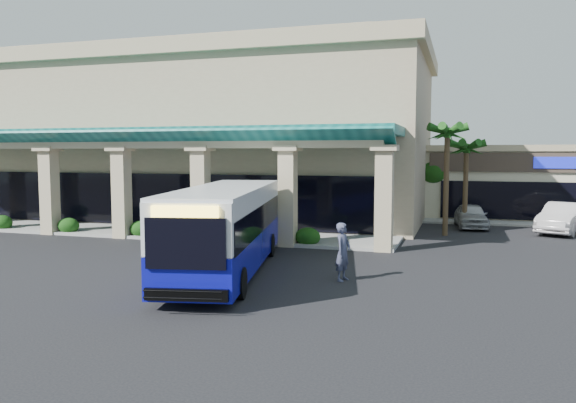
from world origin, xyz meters
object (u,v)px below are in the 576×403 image
(transit_bus, at_px, (227,230))
(pedestrian, at_px, (343,252))
(car_white, at_px, (564,218))
(car_silver, at_px, (471,216))

(transit_bus, height_order, pedestrian, transit_bus)
(transit_bus, bearing_deg, pedestrian, -12.15)
(car_white, bearing_deg, transit_bus, -110.29)
(transit_bus, xyz_separation_m, car_silver, (8.79, 15.68, -0.87))
(pedestrian, bearing_deg, car_white, -18.43)
(pedestrian, height_order, car_white, pedestrian)
(car_white, bearing_deg, pedestrian, -99.63)
(pedestrian, xyz_separation_m, car_white, (9.25, 14.89, -0.17))
(car_silver, distance_m, car_white, 4.90)
(pedestrian, distance_m, car_silver, 16.33)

